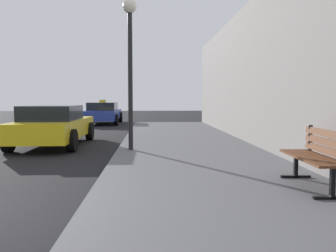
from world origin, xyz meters
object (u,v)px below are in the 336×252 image
car_yellow (54,125)px  car_blue (103,113)px  street_lamp (130,46)px  bench (319,154)px

car_yellow → car_blue: car_blue is taller
car_blue → street_lamp: bearing=-79.0°
bench → car_yellow: car_yellow is taller
bench → car_blue: (-5.34, 15.89, -0.01)m
street_lamp → car_blue: 12.26m
bench → car_yellow: bearing=134.4°
car_yellow → car_blue: 9.79m
bench → car_blue: 16.76m
car_blue → bench: bearing=-71.4°
bench → car_blue: size_ratio=0.34×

